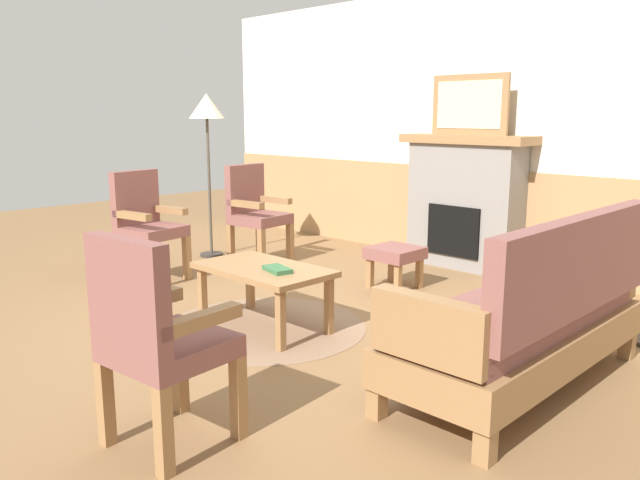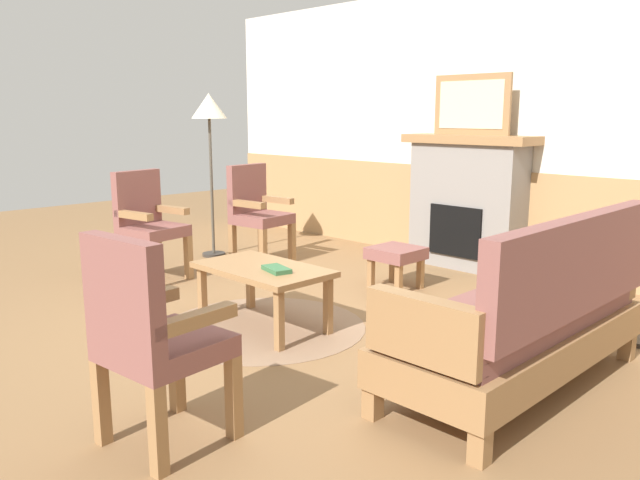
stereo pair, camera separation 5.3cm
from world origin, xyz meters
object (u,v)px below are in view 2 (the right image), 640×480
armchair_by_window_left (257,209)px  armchair_front_left (151,332)px  footstool (396,256)px  book_on_table (277,269)px  floor_lamp_by_chairs (209,116)px  framed_picture (472,105)px  fireplace (467,201)px  couch (526,319)px  coffee_table (263,274)px  armchair_near_fireplace (148,220)px

armchair_by_window_left → armchair_front_left: 3.64m
footstool → book_on_table: bearing=-84.0°
floor_lamp_by_chairs → framed_picture: bearing=34.1°
fireplace → armchair_by_window_left: fireplace is taller
couch → book_on_table: bearing=-166.7°
footstool → armchair_by_window_left: 1.65m
coffee_table → footstool: (0.02, 1.46, -0.10)m
couch → armchair_near_fireplace: 3.54m
coffee_table → footstool: bearing=89.3°
book_on_table → footstool: (-0.16, 1.48, -0.17)m
coffee_table → armchair_near_fireplace: size_ratio=0.98×
framed_picture → floor_lamp_by_chairs: (-2.15, -1.45, -0.11)m
coffee_table → armchair_front_left: armchair_front_left is taller
framed_picture → footstool: framed_picture is taller
floor_lamp_by_chairs → armchair_by_window_left: bearing=16.0°
fireplace → armchair_near_fireplace: size_ratio=1.33×
book_on_table → armchair_near_fireplace: (-1.93, 0.15, 0.08)m
framed_picture → couch: framed_picture is taller
armchair_front_left → framed_picture: bearing=102.9°
armchair_by_window_left → armchair_front_left: (2.51, -2.64, 0.00)m
coffee_table → armchair_near_fireplace: bearing=176.0°
book_on_table → armchair_front_left: (0.74, -1.36, 0.08)m
coffee_table → armchair_near_fireplace: (-1.75, 0.12, 0.15)m
armchair_by_window_left → footstool: bearing=7.3°
fireplace → armchair_front_left: (0.90, -3.94, -0.11)m
framed_picture → armchair_near_fireplace: bearing=-126.0°
couch → floor_lamp_by_chairs: size_ratio=1.07×
coffee_table → floor_lamp_by_chairs: 2.63m
coffee_table → fireplace: bearing=89.8°
armchair_by_window_left → couch: bearing=-14.9°
armchair_near_fireplace → coffee_table: bearing=-4.0°
armchair_front_left → floor_lamp_by_chairs: bearing=140.9°
armchair_near_fireplace → floor_lamp_by_chairs: bearing=111.6°
armchair_near_fireplace → book_on_table: bearing=-4.4°
footstool → armchair_by_window_left: (-1.62, -0.21, 0.25)m
couch → book_on_table: 1.64m
fireplace → book_on_table: 2.59m
footstool → armchair_front_left: bearing=-72.5°
armchair_by_window_left → coffee_table: bearing=-38.0°
fireplace → couch: bearing=-51.2°
coffee_table → book_on_table: book_on_table is taller
fireplace → coffee_table: fireplace is taller
footstool → floor_lamp_by_chairs: bearing=-170.5°
coffee_table → armchair_by_window_left: 2.03m
couch → footstool: couch is taller
couch → armchair_near_fireplace: size_ratio=1.84×
book_on_table → armchair_by_window_left: size_ratio=0.23×
armchair_near_fireplace → floor_lamp_by_chairs: (-0.39, 0.97, 0.91)m
framed_picture → floor_lamp_by_chairs: framed_picture is taller
fireplace → armchair_front_left: 4.04m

